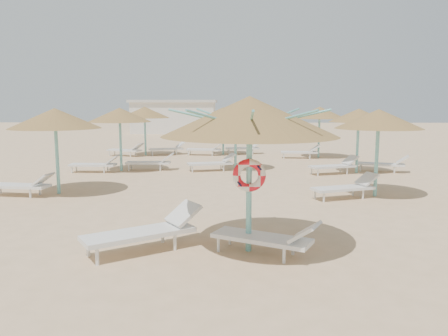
{
  "coord_description": "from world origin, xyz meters",
  "views": [
    {
      "loc": [
        -0.13,
        -8.43,
        2.82
      ],
      "look_at": [
        -0.35,
        2.0,
        1.3
      ],
      "focal_mm": 35.0,
      "sensor_mm": 36.0,
      "label": 1
    }
  ],
  "objects": [
    {
      "name": "service_hut",
      "position": [
        -6.0,
        35.0,
        1.64
      ],
      "size": [
        8.4,
        4.4,
        3.25
      ],
      "color": "silver",
      "rests_on": "ground"
    },
    {
      "name": "ground",
      "position": [
        0.0,
        0.0,
        0.0
      ],
      "size": [
        120.0,
        120.0,
        0.0
      ],
      "primitive_type": "plane",
      "color": "#D4AD81",
      "rests_on": "ground"
    },
    {
      "name": "lounger_main_b",
      "position": [
        0.53,
        -0.5,
        0.35
      ],
      "size": [
        2.08,
        1.44,
        0.74
      ],
      "rotation": [
        0.0,
        0.0,
        -0.46
      ],
      "color": "silver",
      "rests_on": "ground"
    },
    {
      "name": "palapa_field",
      "position": [
        -0.63,
        10.84,
        2.3
      ],
      "size": [
        15.02,
        13.82,
        2.71
      ],
      "color": "#71C4C0",
      "rests_on": "ground"
    },
    {
      "name": "main_palapa",
      "position": [
        0.18,
        -0.25,
        2.59
      ],
      "size": [
        3.32,
        3.32,
        2.98
      ],
      "color": "#71C4C0",
      "rests_on": "ground"
    },
    {
      "name": "lounger_main_a",
      "position": [
        -1.81,
        -0.26,
        0.4
      ],
      "size": [
        2.3,
        1.86,
        0.84
      ],
      "rotation": [
        0.0,
        0.0,
        0.59
      ],
      "color": "silver",
      "rests_on": "ground"
    }
  ]
}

